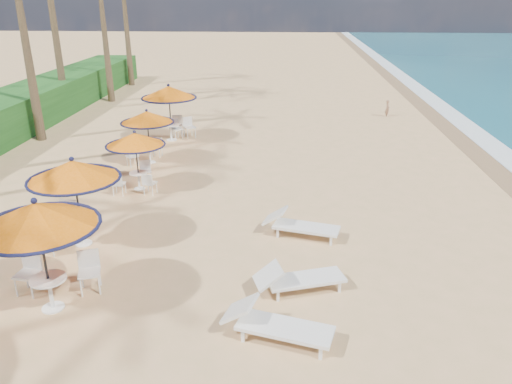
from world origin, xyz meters
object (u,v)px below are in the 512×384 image
station_1 (71,178)px  station_3 (147,122)px  station_0 (40,224)px  lounger_near (274,323)px  lounger_far (299,224)px  lounger_mid (297,278)px  station_4 (171,99)px  station_2 (136,147)px

station_1 → station_3: 7.07m
station_0 → lounger_near: (4.88, -0.79, -1.64)m
lounger_far → lounger_mid: bearing=-77.1°
station_0 → station_4: size_ratio=1.00×
station_2 → lounger_near: station_2 is taller
lounger_near → station_0: bearing=-174.0°
station_2 → station_4: size_ratio=0.81×
station_3 → lounger_mid: bearing=-57.1°
station_0 → lounger_mid: size_ratio=1.20×
station_3 → lounger_mid: size_ratio=1.00×
station_0 → lounger_far: station_0 is taller
station_2 → station_4: bearing=91.7°
station_2 → lounger_mid: (5.44, -6.10, -1.20)m
lounger_mid → station_1: bearing=143.6°
lounger_mid → lounger_near: bearing=-123.3°
station_1 → station_2: (0.47, 4.13, -0.37)m
station_0 → station_4: 13.34m
station_0 → lounger_mid: (5.35, 0.94, -1.66)m
station_2 → lounger_far: size_ratio=0.95×
station_0 → station_3: size_ratio=1.20×
station_0 → lounger_near: 5.21m
station_2 → station_3: bearing=97.9°
lounger_mid → lounger_far: bearing=70.3°
lounger_near → station_2: bearing=137.6°
station_2 → lounger_mid: station_2 is taller
lounger_mid → station_2: bearing=113.7°
station_0 → lounger_mid: station_0 is taller
station_1 → station_2: 4.18m
lounger_far → station_3: bearing=148.3°
station_3 → lounger_far: station_3 is taller
lounger_near → lounger_mid: (0.47, 1.74, -0.02)m
lounger_near → lounger_mid: lounger_near is taller
station_1 → lounger_mid: 6.43m
station_2 → station_4: station_4 is taller
lounger_far → station_4: bearing=135.4°
station_1 → lounger_near: 6.77m
station_0 → station_4: bearing=91.2°
station_3 → lounger_far: size_ratio=0.98×
station_0 → lounger_far: bearing=34.8°
station_0 → station_1: (-0.56, 2.91, -0.08)m
station_3 → lounger_far: (5.93, -6.20, -1.32)m
station_1 → lounger_near: bearing=-34.3°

